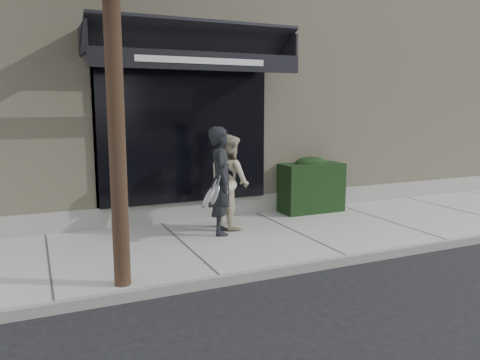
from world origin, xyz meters
name	(u,v)px	position (x,y,z in m)	size (l,w,h in m)	color
ground	(294,237)	(0.00, 0.00, 0.00)	(80.00, 80.00, 0.00)	black
sidewalk	(294,234)	(0.00, 0.00, 0.06)	(20.00, 3.00, 0.12)	#A4A49E
curb	(349,260)	(0.00, -1.55, 0.07)	(20.00, 0.10, 0.14)	gray
building_facade	(199,89)	(-0.01, 4.96, 2.74)	(14.30, 8.04, 5.64)	#B7AB8C
hedge	(310,185)	(1.10, 1.25, 0.66)	(1.30, 0.70, 1.14)	black
pedestrian_front	(221,181)	(-1.23, 0.38, 1.03)	(0.79, 0.91, 1.83)	black
pedestrian_back	(229,181)	(-0.93, 0.73, 0.96)	(0.79, 0.98, 1.67)	beige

